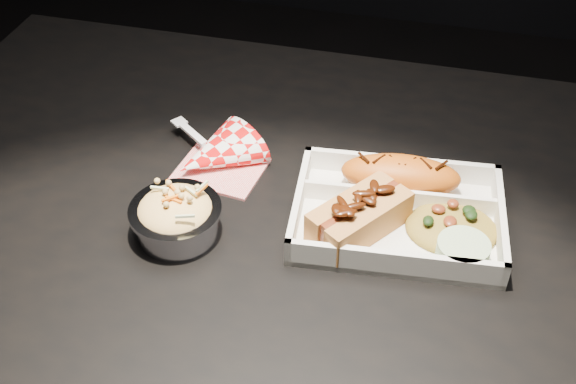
% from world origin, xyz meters
% --- Properties ---
extents(dining_table, '(1.20, 0.80, 0.75)m').
position_xyz_m(dining_table, '(0.00, 0.00, 0.66)').
color(dining_table, black).
rests_on(dining_table, ground).
extents(food_tray, '(0.27, 0.20, 0.04)m').
position_xyz_m(food_tray, '(0.11, 0.01, 0.76)').
color(food_tray, silver).
rests_on(food_tray, dining_table).
extents(fried_pastry, '(0.16, 0.07, 0.05)m').
position_xyz_m(fried_pastry, '(0.11, 0.07, 0.78)').
color(fried_pastry, '#C75B13').
rests_on(fried_pastry, food_tray).
extents(hotdog, '(0.12, 0.14, 0.06)m').
position_xyz_m(hotdog, '(0.07, -0.02, 0.78)').
color(hotdog, '#BD7D40').
rests_on(hotdog, food_tray).
extents(fried_rice_mound, '(0.12, 0.10, 0.03)m').
position_xyz_m(fried_rice_mound, '(0.18, 0.01, 0.77)').
color(fried_rice_mound, '#A4842F').
rests_on(fried_rice_mound, food_tray).
extents(cupcake_liner, '(0.06, 0.06, 0.03)m').
position_xyz_m(cupcake_liner, '(0.19, -0.04, 0.77)').
color(cupcake_liner, '#ACC796').
rests_on(cupcake_liner, food_tray).
extents(foil_coleslaw_cup, '(0.11, 0.11, 0.07)m').
position_xyz_m(foil_coleslaw_cup, '(-0.14, -0.07, 0.78)').
color(foil_coleslaw_cup, silver).
rests_on(foil_coleslaw_cup, dining_table).
extents(napkin_fork, '(0.16, 0.15, 0.10)m').
position_xyz_m(napkin_fork, '(-0.14, 0.07, 0.77)').
color(napkin_fork, red).
rests_on(napkin_fork, dining_table).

